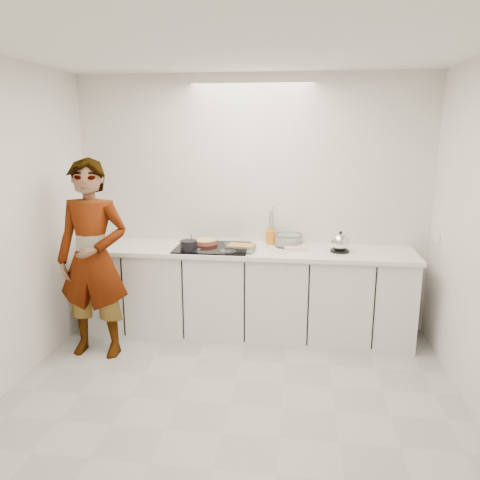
# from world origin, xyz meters

# --- Properties ---
(floor) EXTENTS (3.60, 3.20, 0.00)m
(floor) POSITION_xyz_m (0.00, 0.00, 0.00)
(floor) COLOR #B5B5AF
(floor) RESTS_ON ground
(ceiling) EXTENTS (3.60, 3.20, 0.00)m
(ceiling) POSITION_xyz_m (0.00, 0.00, 2.60)
(ceiling) COLOR white
(ceiling) RESTS_ON wall_back
(wall_back) EXTENTS (3.60, 0.00, 2.60)m
(wall_back) POSITION_xyz_m (0.00, 1.60, 1.30)
(wall_back) COLOR white
(wall_back) RESTS_ON ground
(wall_front) EXTENTS (3.60, 0.00, 2.60)m
(wall_front) POSITION_xyz_m (0.00, -1.60, 1.30)
(wall_front) COLOR white
(wall_front) RESTS_ON ground
(base_cabinets) EXTENTS (3.20, 0.58, 0.87)m
(base_cabinets) POSITION_xyz_m (0.00, 1.28, 0.43)
(base_cabinets) COLOR silver
(base_cabinets) RESTS_ON floor
(countertop) EXTENTS (3.24, 0.64, 0.04)m
(countertop) POSITION_xyz_m (0.00, 1.28, 0.89)
(countertop) COLOR white
(countertop) RESTS_ON base_cabinets
(hob) EXTENTS (0.72, 0.54, 0.01)m
(hob) POSITION_xyz_m (-0.35, 1.26, 0.92)
(hob) COLOR black
(hob) RESTS_ON countertop
(tart_dish) EXTENTS (0.27, 0.27, 0.04)m
(tart_dish) POSITION_xyz_m (-0.45, 1.38, 0.95)
(tart_dish) COLOR #9E4B35
(tart_dish) RESTS_ON hob
(saucepan) EXTENTS (0.17, 0.17, 0.16)m
(saucepan) POSITION_xyz_m (-0.55, 1.11, 0.97)
(saucepan) COLOR black
(saucepan) RESTS_ON hob
(baking_dish) EXTENTS (0.29, 0.23, 0.05)m
(baking_dish) POSITION_xyz_m (-0.06, 1.17, 0.95)
(baking_dish) COLOR silver
(baking_dish) RESTS_ON hob
(mixing_bowl) EXTENTS (0.36, 0.36, 0.13)m
(mixing_bowl) POSITION_xyz_m (0.40, 1.43, 0.97)
(mixing_bowl) COLOR silver
(mixing_bowl) RESTS_ON countertop
(tea_towel) EXTENTS (0.23, 0.18, 0.03)m
(tea_towel) POSITION_xyz_m (0.46, 1.30, 0.93)
(tea_towel) COLOR white
(tea_towel) RESTS_ON countertop
(kettle) EXTENTS (0.22, 0.22, 0.21)m
(kettle) POSITION_xyz_m (0.89, 1.27, 1.00)
(kettle) COLOR black
(kettle) RESTS_ON countertop
(utensil_crock) EXTENTS (0.12, 0.12, 0.14)m
(utensil_crock) POSITION_xyz_m (0.22, 1.51, 0.98)
(utensil_crock) COLOR orange
(utensil_crock) RESTS_ON countertop
(cook) EXTENTS (0.67, 0.44, 1.82)m
(cook) POSITION_xyz_m (-1.35, 0.71, 0.91)
(cook) COLOR silver
(cook) RESTS_ON floor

